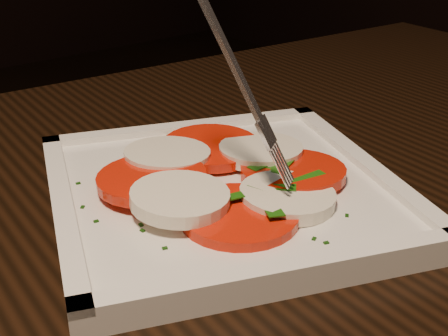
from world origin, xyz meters
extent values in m
cube|color=black|center=(0.15, -0.11, 0.73)|extent=(1.27, 0.91, 0.04)
cylinder|color=black|center=(0.72, 0.18, 0.35)|extent=(0.06, 0.06, 0.71)
cylinder|color=black|center=(0.20, 0.70, 0.21)|extent=(0.04, 0.04, 0.41)
cube|color=white|center=(0.13, -0.08, 0.76)|extent=(0.34, 0.34, 0.01)
cylinder|color=red|center=(0.10, -0.13, 0.77)|extent=(0.08, 0.08, 0.01)
cylinder|color=white|center=(0.14, -0.13, 0.77)|extent=(0.07, 0.07, 0.01)
cylinder|color=red|center=(0.17, -0.10, 0.77)|extent=(0.08, 0.08, 0.01)
cylinder|color=white|center=(0.18, -0.06, 0.77)|extent=(0.07, 0.07, 0.01)
cylinder|color=red|center=(0.15, -0.03, 0.77)|extent=(0.08, 0.08, 0.01)
cylinder|color=white|center=(0.11, -0.02, 0.78)|extent=(0.07, 0.07, 0.01)
cylinder|color=red|center=(0.08, -0.05, 0.78)|extent=(0.08, 0.08, 0.01)
cylinder|color=white|center=(0.07, -0.09, 0.78)|extent=(0.07, 0.07, 0.01)
cube|color=#1D5B0F|center=(0.09, -0.06, 0.78)|extent=(0.03, 0.03, 0.00)
cube|color=#1D5B0F|center=(0.17, -0.09, 0.78)|extent=(0.04, 0.03, 0.00)
cube|color=#1D5B0F|center=(0.09, -0.11, 0.78)|extent=(0.04, 0.02, 0.01)
cube|color=#1D5B0F|center=(0.16, -0.08, 0.78)|extent=(0.03, 0.01, 0.00)
cube|color=#1D5B0F|center=(0.12, -0.12, 0.78)|extent=(0.02, 0.03, 0.00)
cube|color=#1D5B0F|center=(0.17, -0.13, 0.78)|extent=(0.04, 0.01, 0.00)
cube|color=#1D5B0F|center=(0.14, -0.12, 0.78)|extent=(0.03, 0.03, 0.00)
cube|color=#1D5B0F|center=(0.17, -0.09, 0.78)|extent=(0.03, 0.02, 0.00)
cube|color=#1D5B0F|center=(0.12, -0.14, 0.78)|extent=(0.02, 0.03, 0.00)
cube|color=#113A0A|center=(0.09, 0.00, 0.77)|extent=(0.00, 0.00, 0.00)
cube|color=#113A0A|center=(0.18, 0.01, 0.77)|extent=(0.00, 0.00, 0.00)
cube|color=#113A0A|center=(0.22, -0.06, 0.77)|extent=(0.00, 0.00, 0.00)
cube|color=#113A0A|center=(0.13, 0.03, 0.77)|extent=(0.00, 0.00, 0.00)
cube|color=#113A0A|center=(0.02, -0.04, 0.77)|extent=(0.00, 0.00, 0.00)
cube|color=#113A0A|center=(0.21, -0.05, 0.77)|extent=(0.00, 0.00, 0.00)
cube|color=#113A0A|center=(0.20, -0.03, 0.77)|extent=(0.00, 0.00, 0.00)
cube|color=#113A0A|center=(0.02, -0.06, 0.77)|extent=(0.00, 0.00, 0.00)
cube|color=#113A0A|center=(0.10, -0.16, 0.77)|extent=(0.00, 0.00, 0.00)
cube|color=#113A0A|center=(0.04, -0.12, 0.77)|extent=(0.00, 0.00, 0.00)
cube|color=#113A0A|center=(0.13, 0.00, 0.77)|extent=(0.00, 0.00, 0.00)
cube|color=#113A0A|center=(0.05, -0.05, 0.77)|extent=(0.00, 0.00, 0.00)
cube|color=#113A0A|center=(0.07, -0.02, 0.77)|extent=(0.00, 0.00, 0.00)
cube|color=#113A0A|center=(0.04, -0.09, 0.77)|extent=(0.00, 0.00, 0.00)
cube|color=#113A0A|center=(0.12, -0.18, 0.77)|extent=(0.00, 0.00, 0.00)
cube|color=#113A0A|center=(0.17, 0.03, 0.77)|extent=(0.00, 0.00, 0.00)
cube|color=#113A0A|center=(0.12, -0.19, 0.77)|extent=(0.00, 0.00, 0.00)
cube|color=#113A0A|center=(0.04, 0.00, 0.77)|extent=(0.00, 0.00, 0.00)
cube|color=#113A0A|center=(0.08, -0.18, 0.77)|extent=(0.00, 0.00, 0.00)
cube|color=#113A0A|center=(0.12, 0.01, 0.77)|extent=(0.00, 0.00, 0.00)
cube|color=#113A0A|center=(0.04, -0.10, 0.77)|extent=(0.00, 0.00, 0.00)
cube|color=#113A0A|center=(0.12, 0.02, 0.77)|extent=(0.00, 0.00, 0.00)
cube|color=#113A0A|center=(0.15, 0.03, 0.77)|extent=(0.00, 0.00, 0.00)
cube|color=#113A0A|center=(0.16, -0.17, 0.77)|extent=(0.00, 0.00, 0.00)
cube|color=#113A0A|center=(0.05, -0.04, 0.77)|extent=(0.00, 0.00, 0.00)
cube|color=#113A0A|center=(0.07, -0.01, 0.77)|extent=(0.00, 0.00, 0.00)
cube|color=#113A0A|center=(0.13, 0.01, 0.77)|extent=(0.00, 0.00, 0.00)
camera|label=1|loc=(-0.15, -0.41, 0.99)|focal=50.00mm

